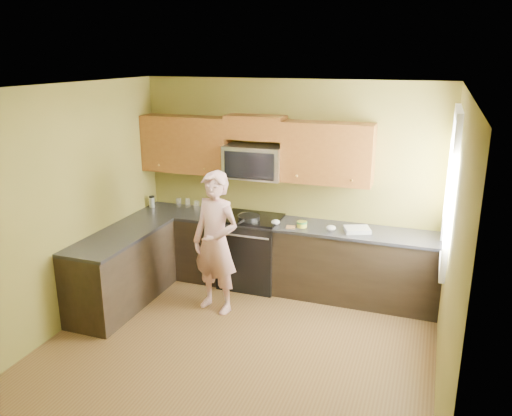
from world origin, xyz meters
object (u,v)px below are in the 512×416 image
at_px(woman, 216,243).
at_px(travel_mug, 152,207).
at_px(stove, 251,251).
at_px(butter_tub, 302,227).
at_px(frying_pan, 249,220).
at_px(microwave, 254,178).

relative_size(woman, travel_mug, 10.44).
height_order(stove, butter_tub, butter_tub).
distance_m(woman, frying_pan, 0.70).
height_order(stove, woman, woman).
xyz_separation_m(microwave, butter_tub, (0.71, -0.21, -0.53)).
relative_size(microwave, woman, 0.44).
relative_size(stove, frying_pan, 1.93).
xyz_separation_m(stove, butter_tub, (0.71, -0.08, 0.45)).
height_order(stove, frying_pan, frying_pan).
bearing_deg(stove, microwave, 90.00).
height_order(microwave, travel_mug, microwave).
xyz_separation_m(woman, butter_tub, (0.86, 0.72, 0.06)).
relative_size(butter_tub, travel_mug, 0.78).
distance_m(butter_tub, travel_mug, 2.21).
height_order(frying_pan, butter_tub, frying_pan).
relative_size(stove, travel_mug, 5.78).
xyz_separation_m(butter_tub, travel_mug, (-2.21, 0.12, 0.00)).
distance_m(frying_pan, travel_mug, 1.52).
relative_size(woman, frying_pan, 3.49).
distance_m(microwave, butter_tub, 0.91).
relative_size(woman, butter_tub, 13.36).
distance_m(woman, butter_tub, 1.12).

